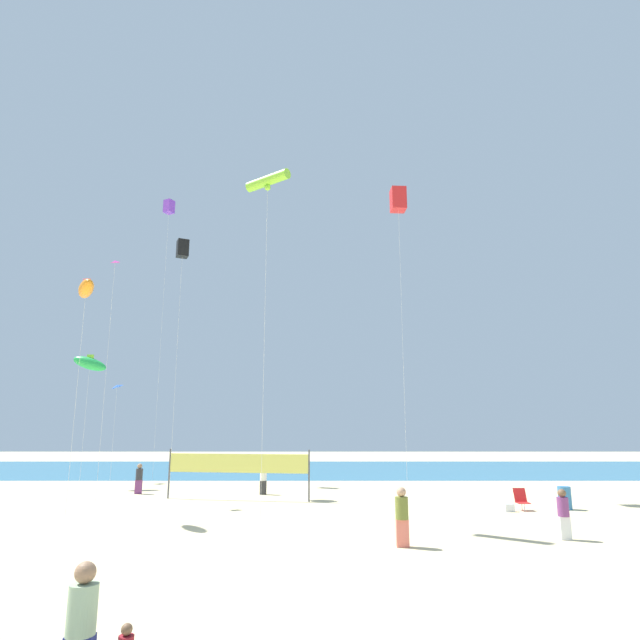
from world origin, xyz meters
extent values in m
plane|color=beige|center=(0.00, 0.00, 0.00)|extent=(120.00, 120.00, 0.00)
cube|color=teal|center=(0.00, 28.43, 0.00)|extent=(120.00, 20.00, 0.01)
cylinder|color=#99B28C|center=(-1.87, -9.87, 1.08)|extent=(0.39, 0.39, 0.63)
sphere|color=#997051|center=(-1.87, -9.87, 1.54)|extent=(0.28, 0.28, 0.28)
sphere|color=brown|center=(-1.27, -9.84, 0.83)|extent=(0.15, 0.15, 0.15)
cube|color=#7A3872|center=(-8.36, 11.59, 0.35)|extent=(0.34, 0.20, 0.71)
cylinder|color=#2D2D33|center=(-8.36, 11.59, 1.00)|extent=(0.36, 0.36, 0.59)
sphere|color=#997051|center=(-8.36, 11.59, 1.43)|extent=(0.26, 0.26, 0.26)
cube|color=#2D2D33|center=(-1.69, 11.33, 0.35)|extent=(0.34, 0.20, 0.70)
cylinder|color=white|center=(-1.69, 11.33, 1.00)|extent=(0.35, 0.35, 0.58)
sphere|color=tan|center=(-1.69, 11.33, 1.42)|extent=(0.26, 0.26, 0.26)
cube|color=white|center=(9.05, 0.01, 0.35)|extent=(0.33, 0.20, 0.70)
cylinder|color=#7A3872|center=(9.05, 0.01, 0.99)|extent=(0.35, 0.35, 0.58)
sphere|color=brown|center=(9.05, 0.01, 1.41)|extent=(0.26, 0.26, 0.26)
cube|color=#EA7260|center=(3.77, -0.99, 0.39)|extent=(0.37, 0.22, 0.78)
cylinder|color=olive|center=(3.77, -0.99, 1.10)|extent=(0.39, 0.39, 0.64)
sphere|color=tan|center=(3.77, -0.99, 1.56)|extent=(0.29, 0.29, 0.29)
cube|color=red|center=(9.95, 5.86, 0.32)|extent=(0.52, 0.48, 0.03)
cube|color=red|center=(9.95, 6.15, 0.60)|extent=(0.52, 0.23, 0.57)
cylinder|color=silver|center=(9.95, 5.72, 0.16)|extent=(0.03, 0.03, 0.32)
cylinder|color=silver|center=(9.95, 6.01, 0.16)|extent=(0.03, 0.03, 0.32)
cylinder|color=teal|center=(11.89, 6.19, 0.48)|extent=(0.55, 0.55, 0.95)
cylinder|color=#4C4C51|center=(-6.25, 9.78, 1.20)|extent=(0.08, 0.08, 2.40)
cylinder|color=#4C4C51|center=(0.79, 8.63, 1.20)|extent=(0.08, 0.08, 2.40)
cube|color=#EAE566|center=(-2.73, 9.20, 1.73)|extent=(7.04, 1.17, 0.90)
cube|color=white|center=(9.27, 5.60, 0.16)|extent=(0.39, 0.19, 0.31)
cylinder|color=silver|center=(-8.62, 4.02, 4.62)|extent=(0.01, 0.01, 9.24)
ellipsoid|color=orange|center=(-8.62, 4.02, 9.24)|extent=(1.37, 1.76, 0.84)
cube|color=pink|center=(-8.62, 4.02, 9.48)|extent=(0.33, 0.06, 0.41)
cylinder|color=silver|center=(5.88, 11.05, 8.25)|extent=(0.01, 0.01, 16.49)
cube|color=red|center=(5.88, 11.05, 16.49)|extent=(0.89, 0.89, 1.35)
cylinder|color=silver|center=(-12.94, 14.80, 3.66)|extent=(0.01, 0.01, 7.33)
ellipsoid|color=green|center=(-12.94, 14.80, 7.33)|extent=(2.24, 0.96, 1.27)
cube|color=#8CD833|center=(-12.94, 14.80, 7.64)|extent=(0.41, 0.06, 0.51)
cylinder|color=silver|center=(-0.94, 3.39, 6.94)|extent=(0.01, 0.01, 13.88)
cylinder|color=#8CD833|center=(-0.94, 3.39, 13.88)|extent=(2.05, 1.66, 0.44)
sphere|color=#8CD833|center=(-0.94, 3.39, 13.56)|extent=(0.27, 0.27, 0.27)
cylinder|color=silver|center=(-9.44, 8.81, 5.97)|extent=(0.01, 0.01, 11.94)
pyramid|color=#D833A5|center=(-9.44, 8.79, 11.99)|extent=(0.50, 0.51, 0.20)
cylinder|color=silver|center=(-9.88, 18.88, 9.75)|extent=(0.01, 0.01, 19.49)
cube|color=purple|center=(-9.88, 18.88, 19.49)|extent=(0.82, 0.82, 0.97)
cylinder|color=silver|center=(-6.84, 12.10, 6.93)|extent=(0.01, 0.01, 13.85)
cube|color=black|center=(-6.84, 12.10, 13.85)|extent=(0.86, 0.86, 1.03)
cylinder|color=silver|center=(-12.35, 17.95, 3.06)|extent=(0.01, 0.01, 6.11)
pyramid|color=blue|center=(-12.38, 17.94, 6.18)|extent=(0.74, 0.73, 0.35)
camera|label=1|loc=(1.32, -17.54, 3.48)|focal=29.48mm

